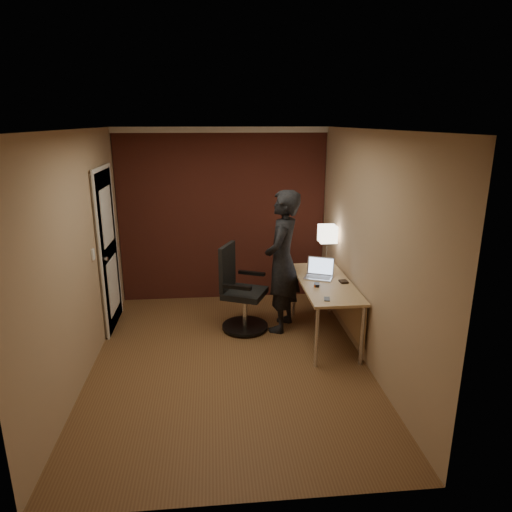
% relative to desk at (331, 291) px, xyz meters
% --- Properties ---
extents(room, '(4.00, 4.00, 4.00)m').
position_rel_desk_xyz_m(room, '(-1.53, 1.07, 0.77)').
color(room, brown).
rests_on(room, ground).
extents(desk, '(0.60, 1.50, 0.73)m').
position_rel_desk_xyz_m(desk, '(0.00, 0.00, 0.00)').
color(desk, tan).
rests_on(desk, ground).
extents(desk_lamp, '(0.22, 0.22, 0.54)m').
position_rel_desk_xyz_m(desk_lamp, '(0.10, 0.66, 0.55)').
color(desk_lamp, silver).
rests_on(desk_lamp, desk).
extents(laptop, '(0.41, 0.37, 0.23)m').
position_rel_desk_xyz_m(laptop, '(-0.11, 0.18, 0.19)').
color(laptop, silver).
rests_on(laptop, desk).
extents(mouse, '(0.09, 0.11, 0.03)m').
position_rel_desk_xyz_m(mouse, '(-0.21, -0.14, 0.14)').
color(mouse, black).
rests_on(mouse, desk).
extents(phone, '(0.08, 0.13, 0.01)m').
position_rel_desk_xyz_m(phone, '(-0.20, -0.56, 0.13)').
color(phone, black).
rests_on(phone, desk).
extents(wallet, '(0.10, 0.12, 0.02)m').
position_rel_desk_xyz_m(wallet, '(0.13, -0.05, 0.14)').
color(wallet, black).
rests_on(wallet, desk).
extents(office_chair, '(0.64, 0.69, 1.08)m').
position_rel_desk_xyz_m(office_chair, '(-1.09, 0.34, -0.12)').
color(office_chair, black).
rests_on(office_chair, ground).
extents(person, '(0.66, 0.77, 1.79)m').
position_rel_desk_xyz_m(person, '(-0.55, 0.32, 0.29)').
color(person, black).
rests_on(person, ground).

